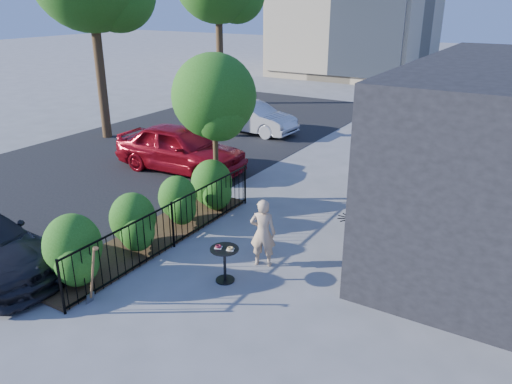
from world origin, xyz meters
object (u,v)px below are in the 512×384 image
Objects in this scene: woman at (263,233)px; shovel at (92,278)px; car_silver at (252,117)px; car_red at (181,148)px; patio_tree at (215,102)px; cafe_table at (225,259)px.

shovel is (-1.87, -2.88, -0.18)m from woman.
shovel is 12.87m from car_silver.
car_red reaches higher than car_silver.
shovel is (0.98, -5.28, -2.21)m from patio_tree.
patio_tree is 3.59m from car_red.
woman is at bearing -143.87° from car_silver.
car_red is at bearing 117.34° from shovel.
patio_tree is 0.89× the size of car_red.
car_red is at bearing 136.12° from cafe_table.
patio_tree is 4.24m from woman.
woman is 0.38× the size of car_silver.
woman is (2.85, -2.40, -2.02)m from patio_tree.
patio_tree is at bearing -152.12° from car_silver.
car_silver is (-6.02, 9.30, -0.10)m from woman.
cafe_table is 2.48m from shovel.
car_silver is (-5.71, 10.25, 0.14)m from cafe_table.
cafe_table is 0.20× the size of car_silver.
cafe_table is 7.06m from car_red.
car_red reaches higher than cafe_table.
shovel is at bearing -157.96° from car_silver.
car_silver reaches higher than shovel.
woman is 1.16× the size of shovel.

